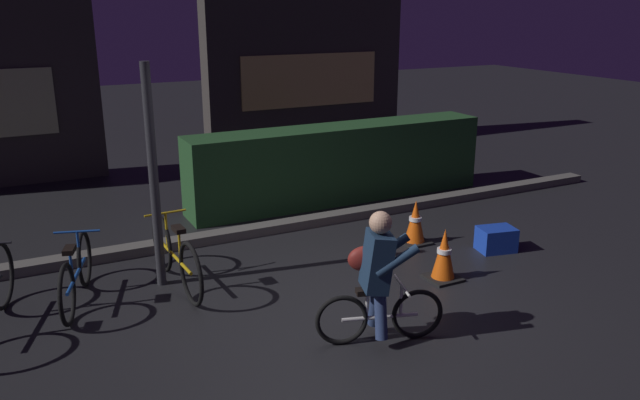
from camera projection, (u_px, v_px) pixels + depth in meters
name	position (u px, v px, depth m)	size (l,w,h in m)	color
ground_plane	(329.00, 301.00, 6.58)	(40.00, 40.00, 0.00)	black
sidewalk_curb	(252.00, 231.00, 8.44)	(12.00, 0.24, 0.12)	#56544F
hedge_row	(339.00, 163.00, 9.83)	(4.80, 0.70, 1.17)	#214723
storefront_right	(305.00, 45.00, 13.47)	(4.46, 0.54, 4.26)	#383330
street_post	(154.00, 178.00, 6.63)	(0.10, 0.10, 2.40)	#2D2D33
parked_bike_left_mid	(76.00, 274.00, 6.44)	(0.54, 1.46, 0.70)	black
parked_bike_center_left	(176.00, 256.00, 6.82)	(0.46, 1.68, 0.77)	black
traffic_cone_near	(444.00, 255.00, 7.01)	(0.36, 0.36, 0.60)	black
traffic_cone_far	(415.00, 223.00, 8.09)	(0.36, 0.36, 0.57)	black
blue_crate	(496.00, 239.00, 7.88)	(0.44, 0.32, 0.30)	#193DB7
cyclist	(377.00, 277.00, 5.63)	(1.15, 0.62, 1.25)	black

